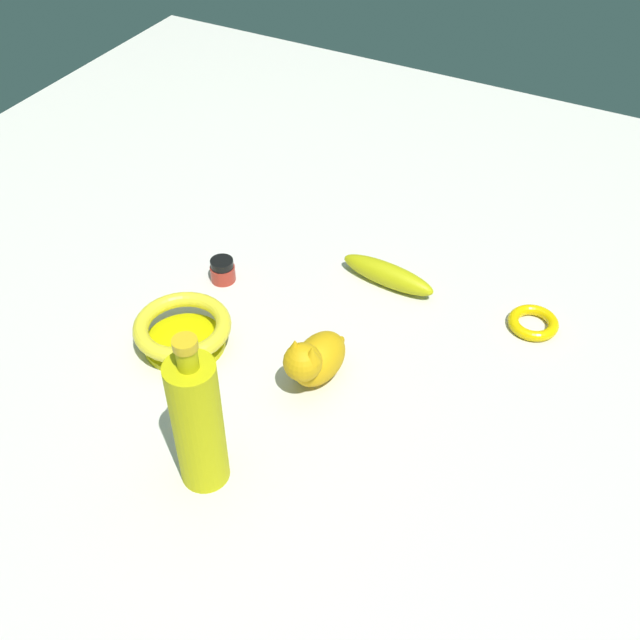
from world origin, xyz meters
The scene contains 7 objects.
ground centered at (0.00, 0.00, 0.00)m, with size 2.00×2.00×0.00m, color silver.
bottle_tall centered at (0.03, 0.26, 0.11)m, with size 0.06×0.06×0.24m.
nail_polish_jar centered at (0.23, -0.09, 0.02)m, with size 0.04×0.04×0.04m.
cat_figurine centered at (-0.01, 0.04, 0.04)m, with size 0.07×0.14×0.10m.
bowl centered at (0.20, 0.07, 0.03)m, with size 0.15×0.15×0.05m.
bangle centered at (-0.26, -0.22, 0.01)m, with size 0.08×0.08×0.02m, color yellow.
banana centered at (-0.02, -0.21, 0.02)m, with size 0.17×0.04×0.04m, color #B9B710.
Camera 1 is at (-0.39, 0.74, 0.84)m, focal length 43.68 mm.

